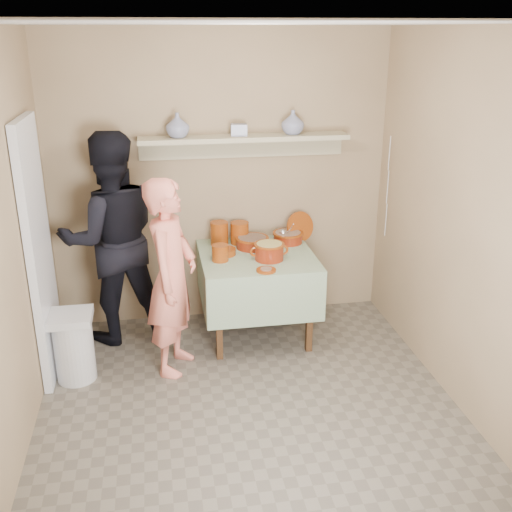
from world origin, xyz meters
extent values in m
plane|color=#645C4F|center=(0.00, 0.00, 0.00)|extent=(3.50, 3.50, 0.00)
cube|color=silver|center=(-1.46, 0.95, 1.00)|extent=(0.06, 0.70, 2.00)
cylinder|color=maroon|center=(-0.04, 1.58, 0.87)|extent=(0.16, 0.16, 0.21)
cylinder|color=maroon|center=(0.15, 1.58, 0.86)|extent=(0.16, 0.16, 0.20)
cylinder|color=maroon|center=(-0.08, 1.18, 0.83)|extent=(0.14, 0.14, 0.14)
cylinder|color=maroon|center=(-0.02, 1.32, 0.79)|extent=(0.19, 0.19, 0.05)
cylinder|color=maroon|center=(0.71, 1.61, 0.88)|extent=(0.29, 0.18, 0.27)
imported|color=navy|center=(0.62, 1.61, 1.82)|extent=(0.21, 0.21, 0.20)
imported|color=navy|center=(-0.36, 1.61, 1.82)|extent=(0.28, 0.28, 0.20)
cube|color=navy|center=(0.15, 1.62, 1.77)|extent=(0.15, 0.11, 0.10)
imported|color=#F17C68|center=(-0.49, 0.84, 0.78)|extent=(0.55, 0.67, 1.57)
imported|color=black|center=(-0.96, 1.46, 0.91)|extent=(1.01, 0.86, 1.82)
cube|color=#9B825F|center=(0.00, 1.76, 1.30)|extent=(3.00, 0.02, 2.60)
cube|color=#9B825F|center=(0.00, -1.76, 1.30)|extent=(3.00, 0.02, 2.60)
cube|color=#9B825F|center=(1.51, 0.00, 1.30)|extent=(0.02, 3.50, 2.60)
cube|color=silver|center=(0.00, 0.00, 2.61)|extent=(3.00, 3.50, 0.02)
cube|color=#4C2D16|center=(-0.13, 0.90, 0.35)|extent=(0.05, 0.05, 0.71)
cube|color=#4C2D16|center=(0.63, 0.90, 0.35)|extent=(0.05, 0.05, 0.71)
cube|color=#4C2D16|center=(-0.13, 1.66, 0.35)|extent=(0.05, 0.05, 0.71)
cube|color=#4C2D16|center=(0.63, 1.66, 0.35)|extent=(0.05, 0.05, 0.71)
cube|color=#4C2D16|center=(0.25, 1.28, 0.73)|extent=(0.90, 0.90, 0.04)
cube|color=#1F591E|center=(0.25, 1.28, 0.76)|extent=(0.96, 0.96, 0.01)
cube|color=#1F591E|center=(0.25, 0.80, 0.54)|extent=(0.96, 0.01, 0.44)
cube|color=#1F591E|center=(0.25, 1.76, 0.54)|extent=(0.96, 0.01, 0.44)
cube|color=#1F591E|center=(-0.23, 1.28, 0.54)|extent=(0.01, 0.96, 0.44)
cube|color=#1F591E|center=(0.73, 1.28, 0.54)|extent=(0.01, 0.96, 0.44)
cylinder|color=#681709|center=(0.24, 1.45, 0.81)|extent=(0.28, 0.28, 0.09)
cylinder|color=maroon|center=(0.24, 1.45, 0.85)|extent=(0.30, 0.30, 0.01)
cylinder|color=brown|center=(0.24, 1.45, 0.83)|extent=(0.25, 0.25, 0.05)
cylinder|color=#681709|center=(0.58, 1.53, 0.81)|extent=(0.26, 0.26, 0.09)
cylinder|color=maroon|center=(0.58, 1.53, 0.85)|extent=(0.28, 0.28, 0.01)
cylinder|color=#8C6B54|center=(0.58, 1.53, 0.83)|extent=(0.23, 0.23, 0.05)
cylinder|color=silver|center=(0.57, 1.39, 0.94)|extent=(0.01, 0.22, 0.16)
sphere|color=silver|center=(0.53, 1.51, 0.87)|extent=(0.07, 0.07, 0.07)
cylinder|color=#681709|center=(0.33, 1.14, 0.83)|extent=(0.24, 0.24, 0.14)
cylinder|color=maroon|center=(0.33, 1.14, 0.90)|extent=(0.25, 0.25, 0.01)
cylinder|color=tan|center=(0.33, 1.14, 0.88)|extent=(0.21, 0.21, 0.05)
torus|color=maroon|center=(0.21, 1.14, 0.84)|extent=(0.09, 0.02, 0.09)
torus|color=maroon|center=(0.45, 1.14, 0.84)|extent=(0.09, 0.02, 0.09)
cylinder|color=maroon|center=(0.26, 0.89, 0.77)|extent=(0.16, 0.16, 0.02)
cylinder|color=#8C6B54|center=(0.26, 0.89, 0.78)|extent=(0.09, 0.09, 0.01)
cube|color=tan|center=(0.20, 1.62, 1.70)|extent=(1.80, 0.25, 0.04)
cube|color=tan|center=(0.20, 1.74, 1.60)|extent=(1.80, 0.02, 0.18)
cylinder|color=silver|center=(-1.27, 0.79, 0.25)|extent=(0.30, 0.30, 0.50)
cube|color=silver|center=(-1.27, 0.79, 0.53)|extent=(0.32, 0.32, 0.06)
cylinder|color=silver|center=(1.47, 1.50, 1.55)|extent=(0.01, 0.01, 0.30)
cylinder|color=silver|center=(1.47, 1.48, 1.25)|extent=(0.01, 0.01, 0.30)
cylinder|color=silver|center=(1.47, 1.46, 0.95)|extent=(0.01, 0.01, 0.30)
camera|label=1|loc=(-0.58, -3.45, 2.57)|focal=42.00mm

